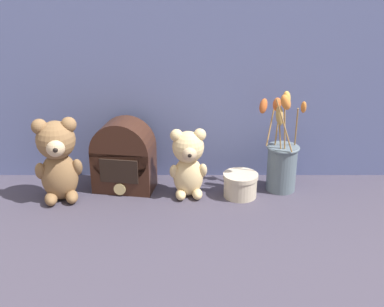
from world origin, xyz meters
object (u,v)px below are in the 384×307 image
Objects in this scene: teddy_bear_medium at (188,162)px; flower_vase at (282,160)px; teddy_bear_large at (58,158)px; decorative_tin_tall at (240,185)px; vintage_radio at (124,158)px.

flower_vase is at bearing 8.10° from teddy_bear_medium.
decorative_tin_tall is (0.53, 0.02, -0.09)m from teddy_bear_large.
flower_vase reaches higher than teddy_bear_medium.
flower_vase is 1.46× the size of vintage_radio.
teddy_bear_medium is 0.65× the size of flower_vase.
teddy_bear_large is 0.19m from vintage_radio.
teddy_bear_medium is (0.37, 0.02, -0.02)m from teddy_bear_large.
teddy_bear_large is 1.19× the size of teddy_bear_medium.
vintage_radio is at bearing 166.36° from teddy_bear_medium.
vintage_radio reaches higher than decorative_tin_tall.
vintage_radio is at bearing 171.62° from decorative_tin_tall.
flower_vase is at bearing -0.90° from vintage_radio.
vintage_radio is 2.13× the size of decorative_tin_tall.
teddy_bear_medium is at bearing 178.48° from decorative_tin_tall.
teddy_bear_medium is 0.95× the size of vintage_radio.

